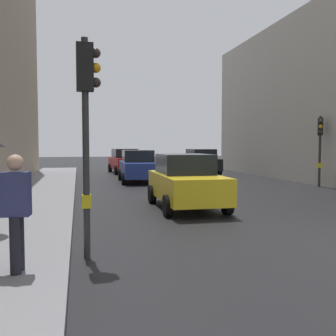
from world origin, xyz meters
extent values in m
cube|color=gray|center=(-7.33, 6.00, 0.08)|extent=(2.68, 40.00, 0.16)
cylinder|color=#2D2D2D|center=(-5.69, -0.09, 1.98)|extent=(0.12, 0.12, 3.96)
cube|color=black|center=(-5.69, -0.09, 3.44)|extent=(0.30, 0.24, 0.84)
cube|color=yellow|center=(-5.69, -0.09, 1.05)|extent=(0.16, 0.20, 0.24)
sphere|color=#2D231E|center=(-5.50, -0.09, 3.70)|extent=(0.18, 0.18, 0.18)
sphere|color=orange|center=(-5.50, -0.09, 3.44)|extent=(0.18, 0.18, 0.18)
sphere|color=#2D231E|center=(-5.50, -0.09, 3.18)|extent=(0.18, 0.18, 0.18)
cylinder|color=#2D2D2D|center=(5.69, 9.62, 1.73)|extent=(0.12, 0.12, 3.46)
cube|color=black|center=(5.69, 9.62, 2.94)|extent=(0.36, 0.38, 0.84)
cube|color=yellow|center=(5.69, 9.62, 1.05)|extent=(0.25, 0.24, 0.24)
sphere|color=#2D231E|center=(5.59, 9.46, 3.20)|extent=(0.18, 0.18, 0.18)
sphere|color=orange|center=(5.59, 9.46, 2.94)|extent=(0.18, 0.18, 0.18)
sphere|color=#2D231E|center=(5.59, 9.46, 2.68)|extent=(0.18, 0.18, 0.18)
cube|color=black|center=(2.43, 18.65, 0.72)|extent=(1.89, 4.24, 0.80)
cube|color=black|center=(2.43, 18.40, 1.44)|extent=(1.64, 2.03, 0.64)
cylinder|color=black|center=(1.50, 19.98, 0.32)|extent=(0.23, 0.64, 0.64)
cylinder|color=black|center=(3.30, 20.02, 0.32)|extent=(0.23, 0.64, 0.64)
cylinder|color=black|center=(1.56, 17.28, 0.32)|extent=(0.23, 0.64, 0.64)
cylinder|color=black|center=(3.36, 17.32, 0.32)|extent=(0.23, 0.64, 0.64)
cube|color=red|center=(-2.51, 20.92, 0.72)|extent=(2.12, 4.33, 0.80)
cube|color=black|center=(-2.53, 21.17, 1.44)|extent=(1.75, 2.12, 0.64)
cylinder|color=black|center=(-1.50, 19.64, 0.32)|extent=(0.27, 0.66, 0.64)
cylinder|color=black|center=(-3.30, 19.51, 0.32)|extent=(0.27, 0.66, 0.64)
cylinder|color=black|center=(-1.71, 22.34, 0.32)|extent=(0.27, 0.66, 0.64)
cylinder|color=black|center=(-3.51, 22.20, 0.32)|extent=(0.27, 0.66, 0.64)
cube|color=navy|center=(-2.60, 14.02, 0.72)|extent=(1.96, 4.27, 0.80)
cube|color=black|center=(-2.59, 14.27, 1.44)|extent=(1.68, 2.06, 0.64)
cylinder|color=black|center=(-1.76, 12.64, 0.32)|extent=(0.24, 0.65, 0.64)
cylinder|color=black|center=(-3.55, 12.71, 0.32)|extent=(0.24, 0.65, 0.64)
cylinder|color=black|center=(-1.65, 15.34, 0.32)|extent=(0.24, 0.65, 0.64)
cylinder|color=black|center=(-3.45, 15.41, 0.32)|extent=(0.24, 0.65, 0.64)
cube|color=yellow|center=(-2.42, 4.88, 0.72)|extent=(1.87, 4.23, 0.80)
cube|color=black|center=(-2.41, 5.13, 1.44)|extent=(1.64, 2.03, 0.64)
cylinder|color=black|center=(-1.54, 3.51, 0.32)|extent=(0.23, 0.64, 0.64)
cylinder|color=black|center=(-3.34, 3.54, 0.32)|extent=(0.23, 0.64, 0.64)
cylinder|color=black|center=(-1.49, 6.21, 0.32)|extent=(0.23, 0.64, 0.64)
cylinder|color=black|center=(-3.29, 6.24, 0.32)|extent=(0.23, 0.64, 0.64)
cylinder|color=black|center=(-6.72, -1.02, 0.58)|extent=(0.16, 0.16, 0.85)
cylinder|color=black|center=(-6.74, -1.21, 0.58)|extent=(0.16, 0.16, 0.85)
cube|color=navy|center=(-6.73, -1.11, 1.34)|extent=(0.43, 0.30, 0.66)
sphere|color=tan|center=(-6.73, -1.11, 1.81)|extent=(0.24, 0.24, 0.24)
camera|label=1|loc=(-5.82, -7.22, 2.08)|focal=41.58mm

